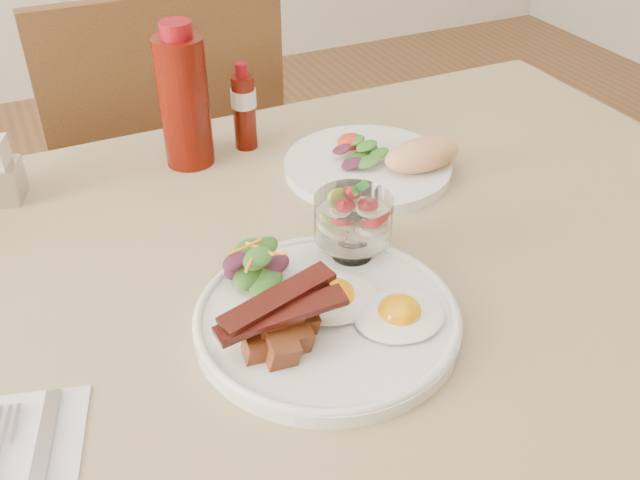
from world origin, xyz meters
The scene contains 11 objects.
table centered at (0.00, 0.00, 0.66)m, with size 1.33×0.88×0.75m.
chair_far centered at (0.00, 0.66, 0.52)m, with size 0.42×0.42×0.93m.
main_plate centered at (0.00, -0.09, 0.76)m, with size 0.28×0.28×0.02m, color white.
fried_eggs centered at (0.04, -0.10, 0.78)m, with size 0.16×0.16×0.03m.
bacon_potato_pile centered at (-0.06, -0.11, 0.79)m, with size 0.13×0.08×0.05m.
side_salad centered at (-0.05, -0.01, 0.79)m, with size 0.08×0.08×0.04m.
fruit_cup centered at (0.07, -0.01, 0.82)m, with size 0.09×0.09×0.09m.
second_plate centered at (0.21, 0.17, 0.77)m, with size 0.24×0.24×0.06m.
ketchup_bottle centered at (-0.03, 0.32, 0.85)m, with size 0.08×0.08×0.21m.
hot_sauce_bottle centered at (0.06, 0.33, 0.82)m, with size 0.04×0.04×0.13m.
napkin_cutlery centered at (-0.32, -0.15, 0.75)m, with size 0.16×0.22×0.01m.
Camera 1 is at (-0.25, -0.60, 1.26)m, focal length 40.00 mm.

